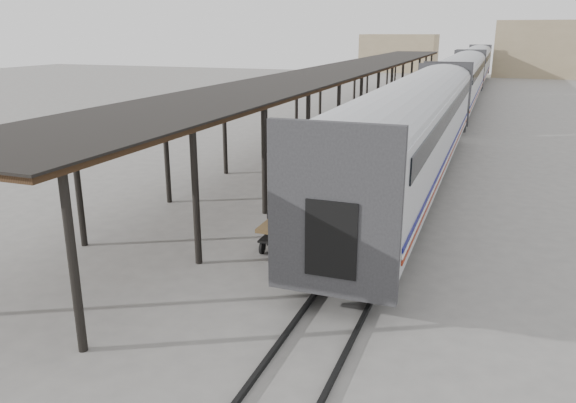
% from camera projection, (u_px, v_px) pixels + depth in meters
% --- Properties ---
extents(ground, '(160.00, 160.00, 0.00)m').
position_uv_depth(ground, '(268.00, 245.00, 17.74)').
color(ground, slate).
rests_on(ground, ground).
extents(train, '(3.45, 76.01, 4.01)m').
position_uv_depth(train, '(459.00, 79.00, 46.19)').
color(train, silver).
rests_on(train, ground).
extents(canopy, '(4.90, 64.30, 4.15)m').
position_uv_depth(canopy, '(353.00, 68.00, 39.22)').
color(canopy, '#422B19').
rests_on(canopy, ground).
extents(rails, '(1.54, 150.00, 0.12)m').
position_uv_depth(rails, '(457.00, 111.00, 47.14)').
color(rails, black).
rests_on(rails, ground).
extents(building_far, '(18.00, 10.00, 8.00)m').
position_uv_depth(building_far, '(560.00, 49.00, 81.84)').
color(building_far, tan).
rests_on(building_far, ground).
extents(building_left, '(12.00, 8.00, 6.00)m').
position_uv_depth(building_left, '(399.00, 53.00, 93.72)').
color(building_left, tan).
rests_on(building_left, ground).
extents(baggage_cart, '(1.28, 2.42, 0.86)m').
position_uv_depth(baggage_cart, '(288.00, 226.00, 17.59)').
color(baggage_cart, brown).
rests_on(baggage_cart, ground).
extents(suitcase_stack, '(1.31, 1.16, 0.60)m').
position_uv_depth(suitcase_stack, '(289.00, 209.00, 17.83)').
color(suitcase_stack, '#343436').
rests_on(suitcase_stack, baggage_cart).
extents(luggage_tug, '(1.32, 1.79, 1.43)m').
position_uv_depth(luggage_tug, '(330.00, 130.00, 34.74)').
color(luggage_tug, maroon).
rests_on(luggage_tug, ground).
extents(porter, '(0.51, 0.71, 1.85)m').
position_uv_depth(porter, '(289.00, 197.00, 16.59)').
color(porter, navy).
rests_on(porter, baggage_cart).
extents(pedestrian, '(1.22, 0.76, 1.94)m').
position_uv_depth(pedestrian, '(318.00, 135.00, 31.27)').
color(pedestrian, black).
rests_on(pedestrian, ground).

